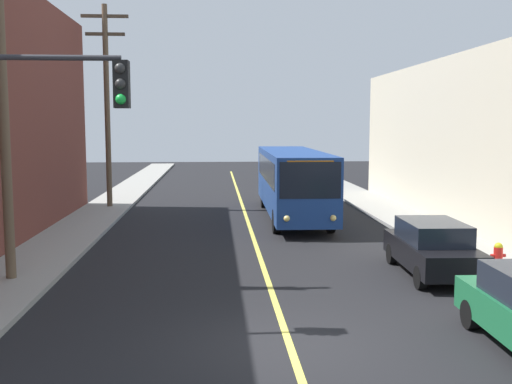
{
  "coord_description": "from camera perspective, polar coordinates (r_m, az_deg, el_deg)",
  "views": [
    {
      "loc": [
        -1.48,
        -11.56,
        4.45
      ],
      "look_at": [
        0.0,
        10.04,
        2.0
      ],
      "focal_mm": 41.9,
      "sensor_mm": 36.0,
      "label": 1
    }
  ],
  "objects": [
    {
      "name": "city_bus",
      "position": [
        28.64,
        3.48,
        1.17
      ],
      "size": [
        2.73,
        12.19,
        3.2
      ],
      "color": "navy",
      "rests_on": "ground"
    },
    {
      "name": "sidewalk_right",
      "position": [
        23.67,
        17.85,
        -4.51
      ],
      "size": [
        2.5,
        90.0,
        0.15
      ],
      "primitive_type": "cube",
      "color": "gray",
      "rests_on": "ground"
    },
    {
      "name": "utility_pole_near",
      "position": [
        17.9,
        -23.08,
        9.8
      ],
      "size": [
        2.4,
        0.28,
        10.0
      ],
      "color": "brown",
      "rests_on": "sidewalk_left"
    },
    {
      "name": "traffic_signal_left_corner",
      "position": [
        13.58,
        -20.84,
        5.41
      ],
      "size": [
        3.75,
        0.48,
        6.0
      ],
      "color": "#2D2D33",
      "rests_on": "sidewalk_left"
    },
    {
      "name": "sidewalk_left",
      "position": [
        22.75,
        -18.6,
        -4.97
      ],
      "size": [
        2.5,
        90.0,
        0.15
      ],
      "primitive_type": "cube",
      "color": "gray",
      "rests_on": "ground"
    },
    {
      "name": "parked_car_black",
      "position": [
        18.46,
        16.47,
        -5.08
      ],
      "size": [
        1.95,
        4.46,
        1.62
      ],
      "color": "black",
      "rests_on": "ground"
    },
    {
      "name": "utility_pole_mid",
      "position": [
        32.32,
        -14.05,
        8.78
      ],
      "size": [
        2.4,
        0.28,
        10.42
      ],
      "color": "brown",
      "rests_on": "sidewalk_left"
    },
    {
      "name": "ground_plane",
      "position": [
        12.48,
        3.25,
        -14.45
      ],
      "size": [
        120.0,
        120.0,
        0.0
      ],
      "primitive_type": "plane",
      "color": "black"
    },
    {
      "name": "lane_stripe_center",
      "position": [
        26.98,
        -0.72,
        -3.03
      ],
      "size": [
        0.16,
        60.0,
        0.01
      ],
      "primitive_type": "cube",
      "color": "#D8CC4C",
      "rests_on": "ground"
    },
    {
      "name": "fire_hydrant",
      "position": [
        19.13,
        22.11,
        -5.69
      ],
      "size": [
        0.44,
        0.26,
        0.84
      ],
      "color": "red",
      "rests_on": "sidewalk_right"
    }
  ]
}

